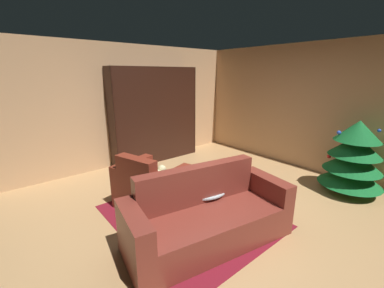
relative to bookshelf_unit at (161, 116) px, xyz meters
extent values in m
plane|color=#AC8353|center=(2.52, -0.67, -1.03)|extent=(6.61, 6.61, 0.00)
cube|color=tan|center=(2.52, 2.02, 0.25)|extent=(5.63, 0.06, 2.56)
cube|color=tan|center=(-0.27, -0.67, 0.25)|extent=(0.06, 5.46, 2.56)
cube|color=maroon|center=(2.37, -1.09, -1.03)|extent=(2.25, 1.90, 0.01)
cube|color=black|center=(0.15, -0.14, 0.02)|extent=(0.03, 2.07, 2.10)
cube|color=black|center=(-0.03, 0.88, 0.02)|extent=(0.39, 0.02, 2.10)
cube|color=black|center=(-0.03, -1.16, 0.02)|extent=(0.39, 0.03, 2.10)
cube|color=black|center=(-0.03, -0.14, -1.02)|extent=(0.36, 2.02, 0.03)
cube|color=black|center=(-0.03, -0.14, -0.67)|extent=(0.36, 2.02, 0.03)
cube|color=black|center=(-0.03, -0.14, -0.32)|extent=(0.36, 2.02, 0.02)
cube|color=black|center=(-0.03, -0.14, 0.02)|extent=(0.36, 2.02, 0.02)
cube|color=black|center=(-0.03, -0.14, 0.37)|extent=(0.36, 2.02, 0.02)
cube|color=black|center=(-0.03, -0.14, 0.72)|extent=(0.36, 2.02, 0.02)
cube|color=black|center=(-0.03, -0.14, 1.06)|extent=(0.36, 2.02, 0.03)
cube|color=black|center=(-0.17, -0.14, -0.38)|extent=(0.05, 0.89, 0.55)
cube|color=black|center=(-0.15, -0.14, -0.38)|extent=(0.03, 0.92, 0.58)
cube|color=#A79B9A|center=(-0.12, 0.81, -0.90)|extent=(0.18, 0.04, 0.21)
cube|color=#965796|center=(-0.10, 0.76, -0.91)|extent=(0.23, 0.04, 0.18)
cube|color=#AFAA9F|center=(-0.09, 0.72, -0.86)|extent=(0.24, 0.05, 0.29)
cube|color=purple|center=(-0.11, 0.67, -0.90)|extent=(0.20, 0.04, 0.21)
cube|color=#226E89|center=(-0.11, 0.62, -0.87)|extent=(0.20, 0.04, 0.26)
cube|color=#453417|center=(-0.09, 0.57, -0.91)|extent=(0.24, 0.04, 0.18)
cube|color=#368B41|center=(-0.07, 0.52, -0.88)|extent=(0.28, 0.04, 0.25)
cube|color=purple|center=(-0.09, 0.48, -0.86)|extent=(0.24, 0.03, 0.28)
cube|color=red|center=(-0.08, 0.44, -0.86)|extent=(0.26, 0.04, 0.29)
cube|color=#3E8D3A|center=(-0.07, 0.80, 0.15)|extent=(0.28, 0.05, 0.22)
cube|color=gold|center=(-0.11, 0.76, 0.15)|extent=(0.21, 0.03, 0.23)
cube|color=#2F8B47|center=(-0.09, 0.73, 0.13)|extent=(0.24, 0.03, 0.20)
cube|color=#AFA29E|center=(-0.07, 0.69, 0.14)|extent=(0.28, 0.03, 0.21)
cube|color=#337B42|center=(-0.09, 0.66, 0.16)|extent=(0.24, 0.04, 0.26)
cube|color=teal|center=(-0.12, 0.61, 0.14)|extent=(0.18, 0.04, 0.22)
cube|color=brown|center=(-0.11, 0.82, 0.49)|extent=(0.20, 0.04, 0.22)
cube|color=#3D8034|center=(-0.06, 0.78, 0.48)|extent=(0.29, 0.04, 0.19)
cube|color=orange|center=(-0.07, 0.74, 0.51)|extent=(0.28, 0.04, 0.25)
cube|color=gold|center=(-0.12, 0.69, 0.49)|extent=(0.18, 0.04, 0.21)
cube|color=navy|center=(-0.10, 0.65, 0.52)|extent=(0.22, 0.04, 0.28)
cube|color=tan|center=(-0.11, 0.60, 0.53)|extent=(0.20, 0.04, 0.29)
cube|color=orange|center=(-0.09, 0.55, 0.52)|extent=(0.23, 0.04, 0.27)
cube|color=purple|center=(-0.09, 0.50, 0.52)|extent=(0.25, 0.04, 0.27)
cube|color=gold|center=(-0.11, 0.82, 0.87)|extent=(0.20, 0.04, 0.29)
cube|color=#1D517F|center=(-0.10, 0.76, 0.83)|extent=(0.23, 0.04, 0.21)
cube|color=teal|center=(-0.10, 0.71, 0.86)|extent=(0.23, 0.04, 0.26)
cube|color=brown|center=(-0.10, 0.67, 0.86)|extent=(0.22, 0.04, 0.27)
cube|color=#3D3225|center=(-0.10, 0.62, 0.85)|extent=(0.22, 0.04, 0.24)
cube|color=#B62728|center=(-0.06, 0.58, 0.86)|extent=(0.29, 0.03, 0.27)
cube|color=gold|center=(-0.10, 0.54, 0.82)|extent=(0.22, 0.03, 0.18)
cube|color=#513135|center=(-0.10, 0.50, 0.82)|extent=(0.21, 0.04, 0.18)
cube|color=#2E7A34|center=(-0.12, 0.46, 0.84)|extent=(0.18, 0.03, 0.23)
cube|color=maroon|center=(1.79, -1.34, -0.83)|extent=(0.83, 0.91, 0.40)
cube|color=maroon|center=(1.88, -1.63, -0.40)|extent=(0.67, 0.34, 0.46)
cube|color=maroon|center=(2.18, -1.23, -0.70)|extent=(0.37, 0.78, 0.66)
cube|color=maroon|center=(1.41, -1.45, -0.70)|extent=(0.37, 0.78, 0.66)
ellipsoid|color=#C0B784|center=(1.77, -1.27, -0.54)|extent=(0.32, 0.25, 0.18)
sphere|color=#C0B784|center=(1.76, -1.14, -0.48)|extent=(0.13, 0.13, 0.13)
cube|color=maroon|center=(2.96, -1.26, -0.83)|extent=(1.04, 1.72, 0.40)
cube|color=maroon|center=(2.67, -1.20, -0.39)|extent=(0.46, 1.61, 0.48)
cube|color=maroon|center=(2.80, -2.14, -0.70)|extent=(0.79, 0.33, 0.66)
cube|color=maroon|center=(3.13, -0.37, -0.70)|extent=(0.79, 0.33, 0.66)
cylinder|color=black|center=(2.67, -0.99, -0.81)|extent=(0.04, 0.04, 0.44)
cylinder|color=black|center=(2.38, -0.80, -0.81)|extent=(0.04, 0.04, 0.44)
cylinder|color=black|center=(2.37, -1.13, -0.81)|extent=(0.04, 0.04, 0.44)
cylinder|color=silver|center=(2.48, -0.97, -0.58)|extent=(0.72, 0.72, 0.02)
cube|color=#48734B|center=(2.47, -0.98, -0.55)|extent=(0.16, 0.13, 0.03)
cube|color=#488249|center=(2.49, -0.99, -0.53)|extent=(0.21, 0.16, 0.02)
cube|color=#4C7C52|center=(2.47, -0.98, -0.51)|extent=(0.15, 0.17, 0.02)
cube|color=#36518A|center=(2.48, -0.99, -0.49)|extent=(0.24, 0.19, 0.03)
cylinder|color=maroon|center=(2.52, -1.16, -0.45)|extent=(0.07, 0.07, 0.23)
cylinder|color=maroon|center=(2.52, -1.16, -0.30)|extent=(0.03, 0.03, 0.08)
cylinder|color=brown|center=(3.53, 1.48, -0.95)|extent=(0.08, 0.08, 0.15)
cone|color=#136029|center=(3.53, 1.48, -0.71)|extent=(0.97, 0.97, 0.34)
cone|color=#136029|center=(3.53, 1.48, -0.46)|extent=(0.88, 0.88, 0.34)
cone|color=#136029|center=(3.53, 1.48, -0.20)|extent=(0.79, 0.79, 0.34)
cone|color=#136029|center=(3.53, 1.48, 0.05)|extent=(0.69, 0.69, 0.34)
sphere|color=blue|center=(3.15, 1.61, -0.76)|extent=(0.06, 0.06, 0.06)
sphere|color=blue|center=(3.76, 1.63, 0.07)|extent=(0.05, 0.05, 0.05)
sphere|color=red|center=(3.85, 1.63, -0.40)|extent=(0.05, 0.05, 0.05)
sphere|color=yellow|center=(3.38, 1.81, -0.54)|extent=(0.06, 0.06, 0.06)
sphere|color=blue|center=(3.18, 1.68, -0.72)|extent=(0.07, 0.07, 0.07)
sphere|color=red|center=(3.17, 1.41, -0.47)|extent=(0.07, 0.07, 0.07)
sphere|color=blue|center=(3.31, 1.31, 0.00)|extent=(0.07, 0.07, 0.07)
camera|label=1|loc=(4.80, -3.06, 0.94)|focal=23.16mm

